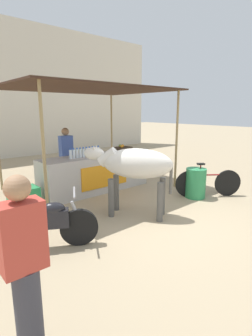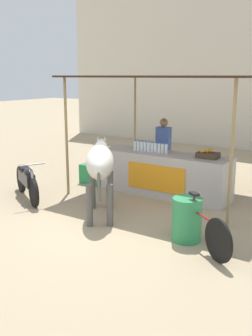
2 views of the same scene
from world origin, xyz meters
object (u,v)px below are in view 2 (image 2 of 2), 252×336
cooler_box (94,174)px  bicycle_leaning (200,227)px  motorcycle_parked (27,180)px  vendor_behind_counter (163,151)px  stall_counter (164,174)px  fruit_crate (208,155)px  water_barrel (187,219)px  cow (100,164)px

cooler_box → bicycle_leaning: 4.33m
motorcycle_parked → bicycle_leaning: (4.18, -0.28, -0.08)m
cooler_box → motorcycle_parked: motorcycle_parked is taller
vendor_behind_counter → motorcycle_parked: vendor_behind_counter is taller
stall_counter → motorcycle_parked: 3.06m
fruit_crate → motorcycle_parked: bearing=-149.3°
water_barrel → vendor_behind_counter: bearing=124.8°
vendor_behind_counter → cooler_box: bearing=-150.7°
cow → bicycle_leaning: 2.32m
water_barrel → cow: bearing=174.6°
cooler_box → water_barrel: 4.00m
bicycle_leaning → vendor_behind_counter: bearing=127.2°
stall_counter → cooler_box: 1.97m
fruit_crate → water_barrel: size_ratio=0.61×
cooler_box → cow: size_ratio=0.35×
stall_counter → cooler_box: (-1.96, -0.10, -0.24)m
cooler_box → water_barrel: water_barrel is taller
cooler_box → bicycle_leaning: size_ratio=0.44×
stall_counter → vendor_behind_counter: vendor_behind_counter is taller
vendor_behind_counter → water_barrel: 3.47m
cow → motorcycle_parked: (-1.99, -0.05, -0.60)m
fruit_crate → cooler_box: bearing=-177.0°
vendor_behind_counter → bicycle_leaning: bearing=-52.8°
stall_counter → motorcycle_parked: stall_counter is taller
fruit_crate → cow: size_ratio=0.26×
water_barrel → motorcycle_parked: size_ratio=0.45×
bicycle_leaning → cooler_box: bearing=150.6°
motorcycle_parked → vendor_behind_counter: bearing=54.5°
vendor_behind_counter → cow: 2.65m
water_barrel → bicycle_leaning: size_ratio=0.53×
cow → vendor_behind_counter: bearing=91.4°
cow → bicycle_leaning: (2.19, -0.33, -0.68)m
stall_counter → motorcycle_parked: size_ratio=1.87×
vendor_behind_counter → stall_counter: bearing=-59.6°
fruit_crate → bicycle_leaning: bearing=-70.1°
vendor_behind_counter → motorcycle_parked: 3.33m
water_barrel → cow: size_ratio=0.43×
motorcycle_parked → bicycle_leaning: size_ratio=1.17×
fruit_crate → bicycle_leaning: size_ratio=0.32×
water_barrel → bicycle_leaning: bicycle_leaning is taller
fruit_crate → water_barrel: fruit_crate is taller
water_barrel → motorcycle_parked: motorcycle_parked is taller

